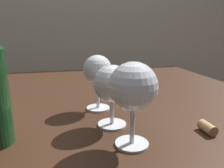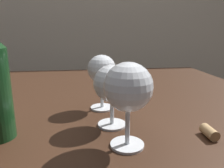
% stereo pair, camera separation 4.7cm
% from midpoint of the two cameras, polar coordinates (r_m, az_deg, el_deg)
% --- Properties ---
extents(dining_table, '(1.21, 0.93, 0.70)m').
position_cam_midpoint_polar(dining_table, '(0.77, -10.08, -8.97)').
color(dining_table, '#382114').
rests_on(dining_table, ground_plane).
extents(wine_glass_port, '(0.09, 0.09, 0.16)m').
position_cam_midpoint_polar(wine_glass_port, '(0.39, 2.11, -1.32)').
color(wine_glass_port, white).
rests_on(wine_glass_port, dining_table).
extents(wine_glass_chardonnay, '(0.08, 0.08, 0.14)m').
position_cam_midpoint_polar(wine_glass_chardonnay, '(0.47, -2.86, -0.35)').
color(wine_glass_chardonnay, white).
rests_on(wine_glass_chardonnay, dining_table).
extents(wine_glass_amber, '(0.08, 0.08, 0.15)m').
position_cam_midpoint_polar(wine_glass_amber, '(0.58, -6.19, 3.31)').
color(wine_glass_amber, white).
rests_on(wine_glass_amber, dining_table).
extents(cork, '(0.02, 0.04, 0.02)m').
position_cam_midpoint_polar(cork, '(0.50, 21.35, -10.73)').
color(cork, tan).
rests_on(cork, dining_table).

